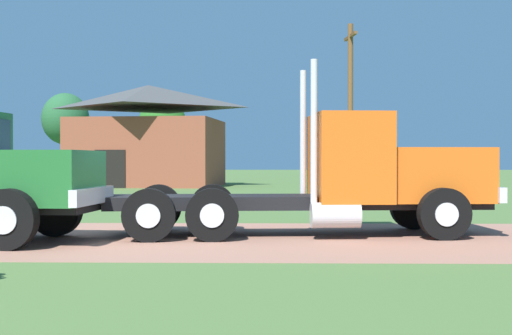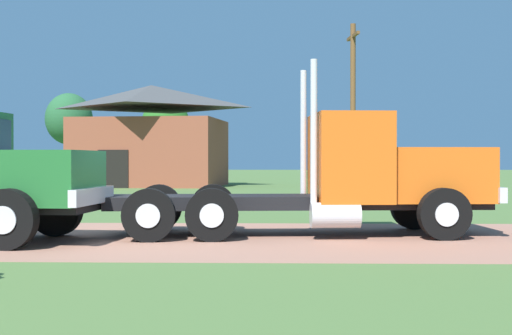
{
  "view_description": "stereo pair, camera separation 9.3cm",
  "coord_description": "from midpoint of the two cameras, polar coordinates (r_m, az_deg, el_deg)",
  "views": [
    {
      "loc": [
        3.2,
        -14.69,
        1.63
      ],
      "look_at": [
        2.85,
        0.36,
        1.47
      ],
      "focal_mm": 49.99,
      "sensor_mm": 36.0,
      "label": 1
    },
    {
      "loc": [
        3.3,
        -14.69,
        1.63
      ],
      "look_at": [
        2.85,
        0.36,
        1.47
      ],
      "focal_mm": 49.99,
      "sensor_mm": 36.0,
      "label": 2
    }
  ],
  "objects": [
    {
      "name": "tree_right",
      "position": [
        51.86,
        -7.2,
        3.45
      ],
      "size": [
        3.43,
        3.43,
        6.11
      ],
      "color": "#513823",
      "rests_on": "ground_plane"
    },
    {
      "name": "tree_mid",
      "position": [
        60.65,
        -14.69,
        3.75
      ],
      "size": [
        3.85,
        3.85,
        7.1
      ],
      "color": "#513823",
      "rests_on": "ground_plane"
    },
    {
      "name": "utility_pole_near",
      "position": [
        35.04,
        7.84,
        5.1
      ],
      "size": [
        0.41,
        2.2,
        8.23
      ],
      "color": "brown",
      "rests_on": "ground_plane"
    },
    {
      "name": "ground_plane",
      "position": [
        15.14,
        -10.78,
        -5.58
      ],
      "size": [
        200.0,
        200.0,
        0.0
      ],
      "primitive_type": "plane",
      "color": "#4D6B35"
    },
    {
      "name": "truck_foreground_white",
      "position": [
        15.61,
        8.0,
        -0.84
      ],
      "size": [
        8.41,
        3.16,
        3.68
      ],
      "color": "black",
      "rests_on": "ground_plane"
    },
    {
      "name": "shed_building",
      "position": [
        44.69,
        -8.31,
        2.4
      ],
      "size": [
        9.6,
        8.26,
        6.25
      ],
      "color": "brown",
      "rests_on": "ground_plane"
    },
    {
      "name": "dirt_track",
      "position": [
        15.14,
        -10.78,
        -5.56
      ],
      "size": [
        120.0,
        6.99,
        0.01
      ],
      "primitive_type": "cube",
      "color": "#9F6D58",
      "rests_on": "ground_plane"
    }
  ]
}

